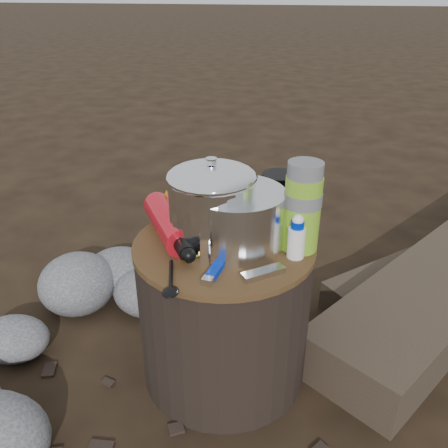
% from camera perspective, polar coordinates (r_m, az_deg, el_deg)
% --- Properties ---
extents(ground, '(60.00, 60.00, 0.00)m').
position_cam_1_polar(ground, '(1.44, 0.00, -17.28)').
color(ground, black).
rests_on(ground, ground).
extents(stump, '(0.46, 0.46, 0.43)m').
position_cam_1_polar(stump, '(1.30, 0.00, -10.57)').
color(stump, black).
rests_on(stump, ground).
extents(rock_ring, '(0.42, 0.91, 0.18)m').
position_cam_1_polar(rock_ring, '(1.50, -18.83, -12.07)').
color(rock_ring, slate).
rests_on(rock_ring, ground).
extents(foil_windscreen, '(0.24, 0.24, 0.15)m').
position_cam_1_polar(foil_windscreen, '(1.14, 1.56, 0.70)').
color(foil_windscreen, silver).
rests_on(foil_windscreen, stump).
extents(camping_pot, '(0.21, 0.21, 0.21)m').
position_cam_1_polar(camping_pot, '(1.13, -1.51, 2.39)').
color(camping_pot, white).
rests_on(camping_pot, stump).
extents(fuel_bottle, '(0.24, 0.30, 0.08)m').
position_cam_1_polar(fuel_bottle, '(1.20, -6.87, 0.10)').
color(fuel_bottle, red).
rests_on(fuel_bottle, stump).
extents(thermos, '(0.09, 0.09, 0.22)m').
position_cam_1_polar(thermos, '(1.12, 9.61, 2.03)').
color(thermos, '#7EB927').
rests_on(thermos, stump).
extents(travel_mug, '(0.09, 0.09, 0.14)m').
position_cam_1_polar(travel_mug, '(1.27, 6.74, 3.17)').
color(travel_mug, black).
rests_on(travel_mug, stump).
extents(stuff_sack, '(0.14, 0.12, 0.10)m').
position_cam_1_polar(stuff_sack, '(1.31, -4.39, 3.11)').
color(stuff_sack, '#C3B106').
rests_on(stuff_sack, stump).
extents(food_pouch, '(0.11, 0.06, 0.14)m').
position_cam_1_polar(food_pouch, '(1.32, 0.01, 4.41)').
color(food_pouch, navy).
rests_on(food_pouch, stump).
extents(lighter, '(0.03, 0.09, 0.02)m').
position_cam_1_polar(lighter, '(1.06, -1.13, -5.71)').
color(lighter, '#0024B9').
rests_on(lighter, stump).
extents(multitool, '(0.10, 0.09, 0.01)m').
position_cam_1_polar(multitool, '(1.05, 4.86, -6.01)').
color(multitool, silver).
rests_on(multitool, stump).
extents(spork, '(0.07, 0.14, 0.01)m').
position_cam_1_polar(spork, '(1.05, -6.54, -6.30)').
color(spork, black).
rests_on(spork, stump).
extents(squeeze_bottle, '(0.04, 0.04, 0.10)m').
position_cam_1_polar(squeeze_bottle, '(1.11, 8.91, -1.79)').
color(squeeze_bottle, white).
rests_on(squeeze_bottle, stump).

